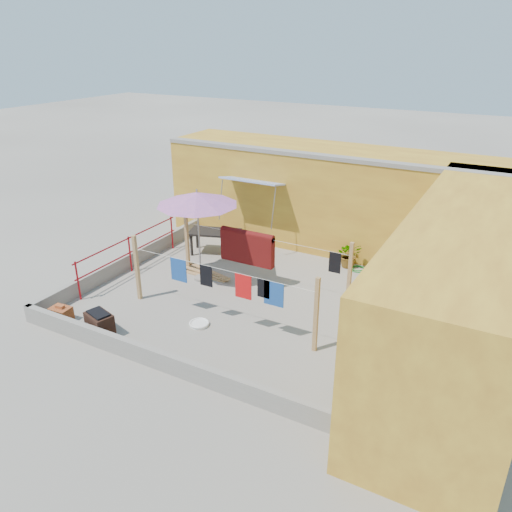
% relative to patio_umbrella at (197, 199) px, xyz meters
% --- Properties ---
extents(ground, '(80.00, 80.00, 0.00)m').
position_rel_patio_umbrella_xyz_m(ground, '(1.74, -0.35, -2.40)').
color(ground, '#9E998E').
rests_on(ground, ground).
extents(wall_back, '(11.00, 3.27, 3.21)m').
position_rel_patio_umbrella_xyz_m(wall_back, '(2.23, 4.35, -0.79)').
color(wall_back, gold).
rests_on(wall_back, ground).
extents(wall_right, '(2.40, 9.00, 3.20)m').
position_rel_patio_umbrella_xyz_m(wall_right, '(6.94, -0.35, -0.80)').
color(wall_right, gold).
rests_on(wall_right, ground).
extents(parapet_front, '(8.30, 0.16, 0.44)m').
position_rel_patio_umbrella_xyz_m(parapet_front, '(1.74, -3.93, -2.18)').
color(parapet_front, gray).
rests_on(parapet_front, ground).
extents(parapet_left, '(0.16, 7.30, 0.44)m').
position_rel_patio_umbrella_xyz_m(parapet_left, '(-2.34, -0.35, -2.18)').
color(parapet_left, gray).
rests_on(parapet_left, ground).
extents(red_railing, '(0.05, 4.20, 1.10)m').
position_rel_patio_umbrella_xyz_m(red_railing, '(-2.11, -0.55, -1.68)').
color(red_railing, maroon).
rests_on(red_railing, ground).
extents(clothesline_rig, '(5.09, 2.35, 1.80)m').
position_rel_patio_umbrella_xyz_m(clothesline_rig, '(1.41, 0.16, -1.35)').
color(clothesline_rig, tan).
rests_on(clothesline_rig, ground).
extents(patio_umbrella, '(2.41, 2.41, 2.67)m').
position_rel_patio_umbrella_xyz_m(patio_umbrella, '(0.00, 0.00, 0.00)').
color(patio_umbrella, gray).
rests_on(patio_umbrella, ground).
extents(outdoor_table, '(1.78, 1.28, 0.75)m').
position_rel_patio_umbrella_xyz_m(outdoor_table, '(-0.66, 1.81, -1.72)').
color(outdoor_table, black).
rests_on(outdoor_table, ground).
extents(brick_stack, '(0.52, 0.39, 0.43)m').
position_rel_patio_umbrella_xyz_m(brick_stack, '(-1.69, -3.55, -2.21)').
color(brick_stack, '#A25525').
rests_on(brick_stack, ground).
extents(lumber_pile, '(2.00, 0.59, 0.12)m').
position_rel_patio_umbrella_xyz_m(lumber_pile, '(-0.14, 0.29, -2.34)').
color(lumber_pile, tan).
rests_on(lumber_pile, ground).
extents(brazier, '(0.76, 0.61, 0.59)m').
position_rel_patio_umbrella_xyz_m(brazier, '(-0.40, -3.55, -2.11)').
color(brazier, '#321B13').
rests_on(brazier, ground).
extents(white_basin, '(0.49, 0.49, 0.08)m').
position_rel_patio_umbrella_xyz_m(white_basin, '(1.39, -2.11, -2.35)').
color(white_basin, white).
rests_on(white_basin, ground).
extents(water_jug_a, '(0.22, 0.22, 0.34)m').
position_rel_patio_umbrella_xyz_m(water_jug_a, '(5.44, 0.87, -2.25)').
color(water_jug_a, white).
rests_on(water_jug_a, ground).
extents(water_jug_b, '(0.24, 0.24, 0.37)m').
position_rel_patio_umbrella_xyz_m(water_jug_b, '(5.19, 0.30, -2.23)').
color(water_jug_b, white).
rests_on(water_jug_b, ground).
extents(green_hose, '(0.46, 0.46, 0.07)m').
position_rel_patio_umbrella_xyz_m(green_hose, '(3.78, 2.77, -2.37)').
color(green_hose, '#1A7525').
rests_on(green_hose, ground).
extents(plant_back_a, '(0.93, 0.89, 0.79)m').
position_rel_patio_umbrella_xyz_m(plant_back_a, '(3.44, 2.85, -2.00)').
color(plant_back_a, '#185418').
rests_on(plant_back_a, ground).
extents(plant_back_b, '(0.48, 0.48, 0.68)m').
position_rel_patio_umbrella_xyz_m(plant_back_b, '(4.50, 2.17, -2.06)').
color(plant_back_b, '#185418').
rests_on(plant_back_b, ground).
extents(plant_right_a, '(0.52, 0.46, 0.83)m').
position_rel_patio_umbrella_xyz_m(plant_right_a, '(5.43, 1.15, -1.98)').
color(plant_right_a, '#185418').
rests_on(plant_right_a, ground).
extents(plant_right_b, '(0.40, 0.48, 0.80)m').
position_rel_patio_umbrella_xyz_m(plant_right_b, '(5.44, 0.44, -2.00)').
color(plant_right_b, '#185418').
rests_on(plant_right_b, ground).
extents(plant_right_c, '(0.67, 0.69, 0.58)m').
position_rel_patio_umbrella_xyz_m(plant_right_c, '(5.44, -2.82, -2.11)').
color(plant_right_c, '#185418').
rests_on(plant_right_c, ground).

